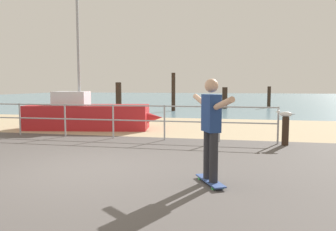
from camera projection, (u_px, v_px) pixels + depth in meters
ground_plane at (58, 187)px, 5.21m from camera, size 24.00×10.00×0.04m
beach_strip at (164, 126)px, 13.01m from camera, size 24.00×6.00×0.04m
sea_surface at (211, 98)px, 40.33m from camera, size 72.00×50.00×0.04m
railing_fence at (65, 115)px, 10.11m from camera, size 12.78×0.05×1.05m
sailboat at (92, 115)px, 11.93m from camera, size 5.06×2.09×4.95m
skateboard at (210, 181)px, 5.30m from camera, size 0.55×0.80×0.08m
skateboarder at (211, 123)px, 5.21m from camera, size 0.75×1.32×1.65m
bollard_short at (285, 131)px, 8.68m from camera, size 0.18×0.18×0.79m
seagull at (285, 114)px, 8.64m from camera, size 0.49×0.15×0.18m
groyne_post_0 at (119, 97)px, 19.43m from camera, size 0.35×0.35×1.79m
groyne_post_1 at (173, 92)px, 20.17m from camera, size 0.24×0.24×2.39m
groyne_post_2 at (225, 98)px, 22.41m from camera, size 0.36×0.36×1.48m
groyne_post_3 at (269, 97)px, 23.19m from camera, size 0.24×0.24×1.54m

